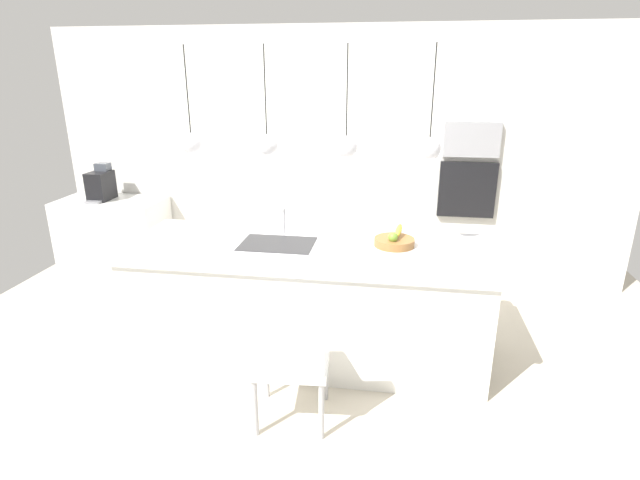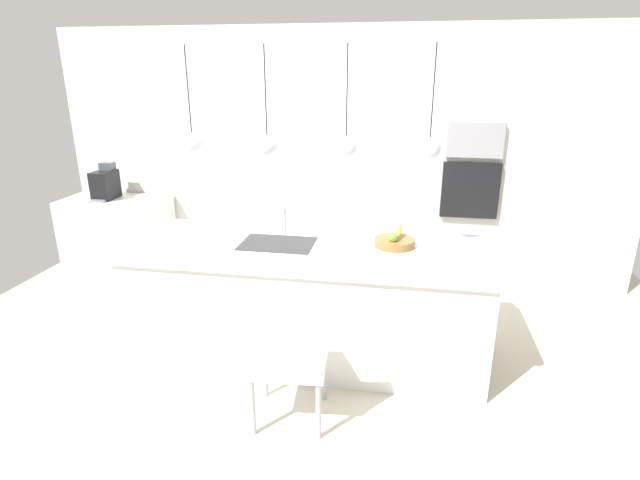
% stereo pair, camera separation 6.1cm
% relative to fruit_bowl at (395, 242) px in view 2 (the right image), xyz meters
% --- Properties ---
extents(floor, '(6.60, 6.60, 0.00)m').
position_rel_fruit_bowl_xyz_m(floor, '(-0.65, -0.10, -0.95)').
color(floor, beige).
rests_on(floor, ground).
extents(back_wall, '(6.00, 0.10, 2.60)m').
position_rel_fruit_bowl_xyz_m(back_wall, '(-0.65, 1.55, 0.35)').
color(back_wall, silver).
rests_on(back_wall, ground).
extents(kitchen_island, '(2.75, 0.99, 0.91)m').
position_rel_fruit_bowl_xyz_m(kitchen_island, '(-0.65, -0.10, -0.49)').
color(kitchen_island, white).
rests_on(kitchen_island, ground).
extents(sink_basin, '(0.56, 0.40, 0.02)m').
position_rel_fruit_bowl_xyz_m(sink_basin, '(-0.88, -0.10, -0.04)').
color(sink_basin, '#2D2D30').
rests_on(sink_basin, kitchen_island).
extents(faucet, '(0.02, 0.17, 0.22)m').
position_rel_fruit_bowl_xyz_m(faucet, '(-0.88, 0.12, 0.11)').
color(faucet, silver).
rests_on(faucet, kitchen_island).
extents(fruit_bowl, '(0.30, 0.30, 0.15)m').
position_rel_fruit_bowl_xyz_m(fruit_bowl, '(0.00, 0.00, 0.00)').
color(fruit_bowl, '#9E6B38').
rests_on(fruit_bowl, kitchen_island).
extents(side_counter, '(1.10, 0.60, 0.85)m').
position_rel_fruit_bowl_xyz_m(side_counter, '(-3.05, 1.18, -0.52)').
color(side_counter, white).
rests_on(side_counter, ground).
extents(coffee_machine, '(0.20, 0.35, 0.38)m').
position_rel_fruit_bowl_xyz_m(coffee_machine, '(-3.13, 1.19, 0.06)').
color(coffee_machine, black).
rests_on(coffee_machine, side_counter).
extents(microwave, '(0.54, 0.08, 0.34)m').
position_rel_fruit_bowl_xyz_m(microwave, '(0.70, 1.48, 0.58)').
color(microwave, '#9E9EA3').
rests_on(microwave, back_wall).
extents(oven, '(0.56, 0.08, 0.56)m').
position_rel_fruit_bowl_xyz_m(oven, '(0.70, 1.48, 0.08)').
color(oven, black).
rests_on(oven, back_wall).
extents(chair_near, '(0.50, 0.48, 0.85)m').
position_rel_fruit_bowl_xyz_m(chair_near, '(-0.60, -0.97, -0.47)').
color(chair_near, white).
rests_on(chair_near, ground).
extents(pendant_light_left, '(0.16, 0.16, 0.76)m').
position_rel_fruit_bowl_xyz_m(pendant_light_left, '(-1.51, -0.10, 0.72)').
color(pendant_light_left, silver).
extents(pendant_light_center_left, '(0.16, 0.16, 0.76)m').
position_rel_fruit_bowl_xyz_m(pendant_light_center_left, '(-0.94, -0.10, 0.72)').
color(pendant_light_center_left, silver).
extents(pendant_light_center_right, '(0.16, 0.16, 0.76)m').
position_rel_fruit_bowl_xyz_m(pendant_light_center_right, '(-0.37, -0.10, 0.72)').
color(pendant_light_center_right, silver).
extents(pendant_light_right, '(0.16, 0.16, 0.76)m').
position_rel_fruit_bowl_xyz_m(pendant_light_right, '(0.20, -0.10, 0.72)').
color(pendant_light_right, silver).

